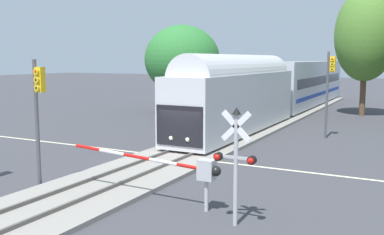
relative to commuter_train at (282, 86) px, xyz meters
name	(u,v)px	position (x,y,z in m)	size (l,w,h in m)	color
ground_plane	(180,157)	(0.00, -19.03, -2.78)	(220.00, 220.00, 0.00)	#3D3D42
road_centre_stripe	(180,157)	(0.00, -19.03, -2.77)	(44.00, 0.20, 0.01)	beige
railway_track	(180,156)	(0.00, -19.03, -2.68)	(4.40, 80.00, 0.32)	gray
commuter_train	(282,86)	(0.00, 0.00, 0.00)	(3.04, 41.08, 5.16)	silver
crossing_gate_near	(187,168)	(4.12, -25.88, -1.34)	(6.29, 0.40, 1.83)	#B7B7BC
crossing_signal_mast	(236,154)	(6.23, -26.67, -0.50)	(1.36, 0.44, 3.72)	#B2B2B7
crossing_gate_far	(176,113)	(-4.13, -12.18, -1.37)	(6.27, 0.40, 1.80)	#B7B7BC
traffic_signal_far_side	(330,81)	(5.86, -9.61, 1.00)	(0.53, 0.38, 5.65)	#4C4C51
traffic_signal_median	(38,102)	(-2.42, -26.30, 0.69)	(0.53, 0.38, 5.16)	#4C4C51
elm_centre_background	(366,35)	(6.40, 4.01, 4.54)	(5.47, 5.47, 11.52)	brown
oak_behind_train	(182,60)	(-9.38, -1.67, 2.35)	(7.22, 7.22, 8.42)	#4C3828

